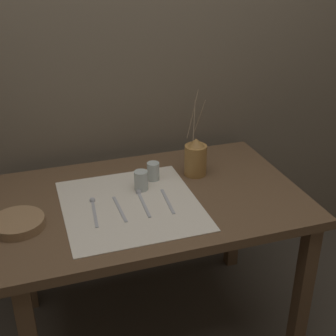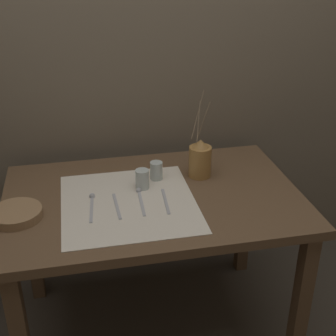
% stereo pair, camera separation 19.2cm
% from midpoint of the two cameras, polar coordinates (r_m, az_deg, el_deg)
% --- Properties ---
extents(ground_plane, '(12.00, 12.00, 0.00)m').
position_cam_midpoint_polar(ground_plane, '(2.41, 0.79, -18.67)').
color(ground_plane, '#473F35').
extents(stone_wall_back, '(7.00, 0.06, 2.40)m').
position_cam_midpoint_polar(stone_wall_back, '(2.26, -1.90, 13.46)').
color(stone_wall_back, '#6B5E4C').
rests_on(stone_wall_back, ground_plane).
extents(wooden_table, '(1.24, 0.80, 0.73)m').
position_cam_midpoint_polar(wooden_table, '(2.01, 0.90, -5.70)').
color(wooden_table, brown).
rests_on(wooden_table, ground_plane).
extents(linen_cloth, '(0.54, 0.57, 0.00)m').
position_cam_midpoint_polar(linen_cloth, '(1.90, -1.95, -4.33)').
color(linen_cloth, beige).
rests_on(linen_cloth, wooden_table).
extents(pitcher_with_flowers, '(0.10, 0.10, 0.39)m').
position_cam_midpoint_polar(pitcher_with_flowers, '(2.09, 6.55, 1.01)').
color(pitcher_with_flowers, olive).
rests_on(pitcher_with_flowers, wooden_table).
extents(wooden_bowl, '(0.20, 0.20, 0.04)m').
position_cam_midpoint_polar(wooden_bowl, '(1.86, -15.26, -5.50)').
color(wooden_bowl, '#8E6B47').
rests_on(wooden_bowl, wooden_table).
extents(glass_tumbler_near, '(0.06, 0.06, 0.09)m').
position_cam_midpoint_polar(glass_tumbler_near, '(1.99, -0.41, -1.43)').
color(glass_tumbler_near, '#B7C1BC').
rests_on(glass_tumbler_near, wooden_table).
extents(glass_tumbler_far, '(0.06, 0.06, 0.08)m').
position_cam_midpoint_polar(glass_tumbler_far, '(2.06, 1.22, -0.38)').
color(glass_tumbler_far, '#B7C1BC').
rests_on(glass_tumbler_far, wooden_table).
extents(spoon_inner, '(0.03, 0.21, 0.02)m').
position_cam_midpoint_polar(spoon_inner, '(1.91, -6.45, -4.12)').
color(spoon_inner, '#A8A8AD').
rests_on(spoon_inner, wooden_table).
extents(knife_center, '(0.02, 0.20, 0.00)m').
position_cam_midpoint_polar(knife_center, '(1.88, -3.36, -4.74)').
color(knife_center, '#A8A8AD').
rests_on(knife_center, wooden_table).
extents(spoon_outer, '(0.03, 0.21, 0.02)m').
position_cam_midpoint_polar(spoon_outer, '(1.94, -0.64, -3.44)').
color(spoon_outer, '#A8A8AD').
rests_on(spoon_outer, wooden_table).
extents(fork_inner, '(0.03, 0.20, 0.00)m').
position_cam_midpoint_polar(fork_inner, '(1.91, 2.59, -4.13)').
color(fork_inner, '#A8A8AD').
rests_on(fork_inner, wooden_table).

